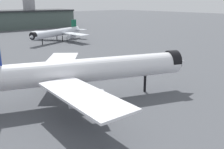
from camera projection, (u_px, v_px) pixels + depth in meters
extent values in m
plane|color=#4C4F54|center=(73.00, 101.00, 61.24)|extent=(900.00, 900.00, 0.00)
cylinder|color=white|center=(85.00, 70.00, 60.29)|extent=(49.13, 24.21, 5.72)
cone|color=white|center=(175.00, 62.00, 68.46)|extent=(7.93, 7.55, 5.60)
cylinder|color=black|center=(172.00, 61.00, 67.97)|extent=(4.54, 6.32, 5.77)
cube|color=white|center=(60.00, 62.00, 72.10)|extent=(20.84, 22.68, 0.46)
cylinder|color=#B7BAC1|center=(66.00, 70.00, 70.56)|extent=(7.75, 5.56, 3.14)
cube|color=white|center=(83.00, 95.00, 46.36)|extent=(9.64, 23.30, 0.46)
cylinder|color=#B7BAC1|center=(86.00, 99.00, 49.75)|extent=(7.75, 5.56, 3.14)
cylinder|color=black|center=(145.00, 83.00, 66.98)|extent=(0.69, 0.69, 4.57)
cylinder|color=black|center=(73.00, 88.00, 63.64)|extent=(0.69, 0.69, 4.57)
cylinder|color=black|center=(79.00, 96.00, 58.22)|extent=(0.69, 0.69, 4.57)
cylinder|color=silver|center=(57.00, 33.00, 148.71)|extent=(39.17, 17.95, 4.08)
cone|color=silver|center=(32.00, 37.00, 131.64)|extent=(5.61, 5.32, 4.00)
cone|color=silver|center=(77.00, 29.00, 165.79)|extent=(6.33, 5.49, 3.88)
cylinder|color=black|center=(33.00, 36.00, 132.24)|extent=(3.17, 4.51, 4.12)
cube|color=silver|center=(75.00, 34.00, 146.50)|extent=(7.24, 18.40, 0.33)
cylinder|color=#B7BAC1|center=(72.00, 36.00, 147.04)|extent=(6.07, 4.08, 2.25)
cube|color=silver|center=(46.00, 32.00, 156.46)|extent=(16.34, 18.20, 0.33)
cylinder|color=#B7BAC1|center=(48.00, 34.00, 155.05)|extent=(6.07, 4.08, 2.25)
cube|color=#0F5138|center=(74.00, 25.00, 162.13)|extent=(4.67, 2.08, 6.53)
cube|color=silver|center=(81.00, 29.00, 161.54)|extent=(5.94, 8.06, 0.24)
cube|color=silver|center=(69.00, 29.00, 165.71)|extent=(5.94, 8.06, 0.24)
cylinder|color=black|center=(42.00, 42.00, 138.83)|extent=(0.49, 0.49, 3.27)
cylinder|color=black|center=(62.00, 39.00, 150.50)|extent=(0.49, 0.49, 3.27)
cylinder|color=black|center=(57.00, 38.00, 152.42)|extent=(0.49, 0.49, 3.27)
cylinder|color=#939399|center=(30.00, 11.00, 223.71)|extent=(10.29, 10.29, 28.95)
cube|color=black|center=(148.00, 68.00, 89.64)|extent=(3.58, 2.90, 0.30)
cube|color=red|center=(151.00, 65.00, 89.65)|extent=(1.88, 2.01, 1.20)
cube|color=#1E2D38|center=(152.00, 65.00, 89.71)|extent=(0.70, 1.23, 0.60)
cube|color=red|center=(147.00, 66.00, 89.34)|extent=(2.44, 2.31, 0.90)
cylinder|color=black|center=(150.00, 67.00, 90.69)|extent=(0.75, 0.57, 0.70)
cylinder|color=black|center=(152.00, 68.00, 89.20)|extent=(0.75, 0.57, 0.70)
cylinder|color=black|center=(145.00, 68.00, 90.17)|extent=(0.75, 0.57, 0.70)
cylinder|color=black|center=(146.00, 69.00, 88.68)|extent=(0.75, 0.57, 0.70)
cone|color=#F2600C|center=(149.00, 71.00, 86.08)|extent=(0.59, 0.59, 0.73)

